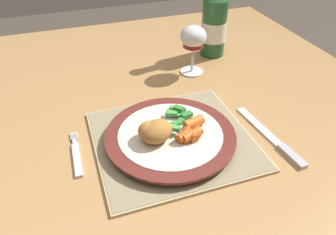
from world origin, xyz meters
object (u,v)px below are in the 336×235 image
dining_table (136,125)px  fork (77,156)px  bottle (214,22)px  wine_glass (193,39)px  table_knife (274,140)px  dinner_plate (170,137)px

dining_table → fork: (-0.16, -0.17, 0.09)m
bottle → dining_table: bearing=-149.9°
fork → wine_glass: size_ratio=0.99×
bottle → table_knife: bearing=-97.1°
bottle → wine_glass: bearing=-139.3°
bottle → dinner_plate: bearing=-126.2°
fork → wine_glass: wine_glass is taller
dining_table → wine_glass: 0.27m
dining_table → dinner_plate: size_ratio=4.76×
dining_table → wine_glass: bearing=23.0°
fork → bottle: (0.45, 0.34, 0.10)m
dining_table → wine_glass: size_ratio=9.41×
table_knife → wine_glass: bearing=98.6°
dinner_plate → fork: bearing=174.5°
dining_table → bottle: bearing=30.1°
fork → wine_glass: 0.43m
fork → table_knife: 0.40m
table_knife → bottle: 0.43m
fork → table_knife: bearing=-12.0°
dining_table → fork: size_ratio=9.54×
table_knife → dining_table: bearing=133.4°
dinner_plate → bottle: 0.45m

